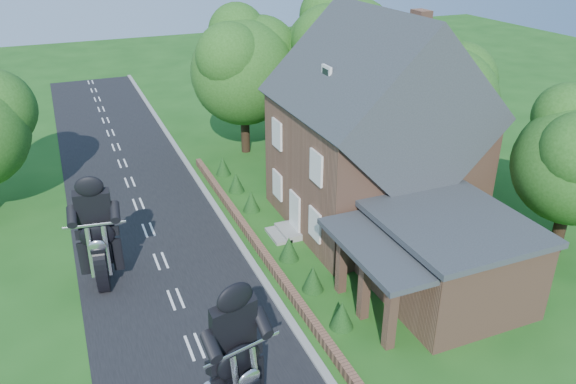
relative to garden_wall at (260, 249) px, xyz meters
name	(u,v)px	position (x,y,z in m)	size (l,w,h in m)	color
ground	(194,347)	(-4.30, -5.00, -0.20)	(120.00, 120.00, 0.00)	#1A4E16
road	(194,347)	(-4.30, -5.00, -0.19)	(7.00, 80.00, 0.02)	black
kerb	(290,320)	(-0.65, -5.00, -0.14)	(0.30, 80.00, 0.12)	gray
garden_wall	(260,249)	(0.00, 0.00, 0.00)	(0.30, 22.00, 0.40)	#865B44
house	(374,137)	(6.19, 1.00, 4.14)	(9.54, 8.64, 10.24)	#865B44
annex	(445,257)	(5.57, -5.80, 1.57)	(7.05, 5.94, 3.44)	#865B44
tree_house_right	(449,91)	(12.35, 3.62, 4.99)	(6.51, 6.00, 8.40)	black
tree_behind_house	(344,49)	(9.88, 11.14, 6.03)	(7.81, 7.20, 10.08)	black
tree_behind_left	(249,62)	(3.86, 12.13, 5.53)	(6.94, 6.40, 9.16)	black
shrub_a	(342,314)	(1.00, -6.00, 0.35)	(0.90, 0.90, 1.10)	#133811
shrub_b	(313,278)	(1.00, -3.50, 0.35)	(0.90, 0.90, 1.10)	#133811
shrub_c	(289,248)	(1.00, -1.00, 0.35)	(0.90, 0.90, 1.10)	#133811
shrub_d	(251,201)	(1.00, 4.00, 0.35)	(0.90, 0.90, 1.10)	#133811
shrub_e	(236,182)	(1.00, 6.50, 0.35)	(0.90, 0.90, 1.10)	#133811
shrub_f	(223,166)	(1.00, 9.00, 0.35)	(0.90, 0.90, 1.10)	#133811
motorcycle_follow	(103,268)	(-6.72, 0.24, 0.54)	(0.40, 1.58, 1.47)	black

